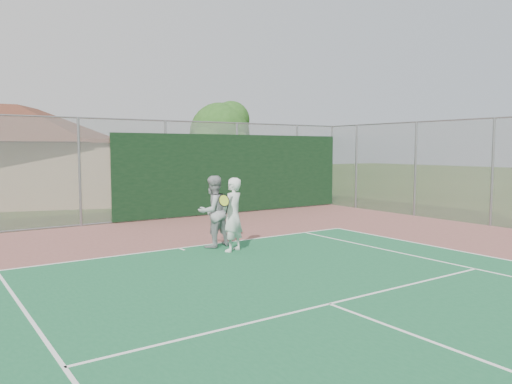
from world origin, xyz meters
The scene contains 5 objects.
back_fence centered at (2.11, 16.98, 1.67)m, with size 20.08×0.11×3.53m.
side_fence_right centered at (10.00, 12.50, 1.75)m, with size 0.08×9.00×3.50m.
tree centered at (7.32, 22.08, 3.20)m, with size 3.49×3.31×4.87m.
player_white_front centered at (0.91, 10.81, 0.91)m, with size 0.98×0.75×1.80m.
player_grey_back centered at (0.78, 11.53, 0.91)m, with size 0.99×0.83×1.82m.
Camera 1 is at (-5.44, 0.62, 2.52)m, focal length 35.00 mm.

